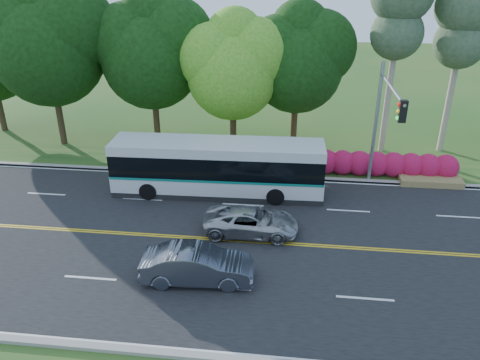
# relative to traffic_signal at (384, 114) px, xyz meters

# --- Properties ---
(ground) EXTENTS (120.00, 120.00, 0.00)m
(ground) POSITION_rel_traffic_signal_xyz_m (-6.49, -5.40, -4.67)
(ground) COLOR #24551C
(ground) RESTS_ON ground
(road) EXTENTS (60.00, 14.00, 0.02)m
(road) POSITION_rel_traffic_signal_xyz_m (-6.49, -5.40, -4.66)
(road) COLOR black
(road) RESTS_ON ground
(curb_north) EXTENTS (60.00, 0.30, 0.15)m
(curb_north) POSITION_rel_traffic_signal_xyz_m (-6.49, 1.75, -4.60)
(curb_north) COLOR gray
(curb_north) RESTS_ON ground
(curb_south) EXTENTS (60.00, 0.30, 0.15)m
(curb_south) POSITION_rel_traffic_signal_xyz_m (-6.49, -12.55, -4.60)
(curb_south) COLOR gray
(curb_south) RESTS_ON ground
(grass_verge) EXTENTS (60.00, 4.00, 0.10)m
(grass_verge) POSITION_rel_traffic_signal_xyz_m (-6.49, 3.60, -4.62)
(grass_verge) COLOR #24551C
(grass_verge) RESTS_ON ground
(lane_markings) EXTENTS (57.60, 13.82, 0.00)m
(lane_markings) POSITION_rel_traffic_signal_xyz_m (-6.59, -5.40, -4.65)
(lane_markings) COLOR gold
(lane_markings) RESTS_ON road
(tree_row) EXTENTS (44.70, 9.10, 13.84)m
(tree_row) POSITION_rel_traffic_signal_xyz_m (-11.65, 6.73, 2.06)
(tree_row) COLOR #332516
(tree_row) RESTS_ON ground
(bougainvillea_hedge) EXTENTS (9.50, 2.25, 1.50)m
(bougainvillea_hedge) POSITION_rel_traffic_signal_xyz_m (0.69, 2.75, -3.95)
(bougainvillea_hedge) COLOR #A70D37
(bougainvillea_hedge) RESTS_ON ground
(traffic_signal) EXTENTS (0.42, 6.10, 7.00)m
(traffic_signal) POSITION_rel_traffic_signal_xyz_m (0.00, 0.00, 0.00)
(traffic_signal) COLOR gray
(traffic_signal) RESTS_ON ground
(transit_bus) EXTENTS (11.49, 2.79, 2.99)m
(transit_bus) POSITION_rel_traffic_signal_xyz_m (-8.55, -0.62, -3.17)
(transit_bus) COLOR silver
(transit_bus) RESTS_ON road
(sedan) EXTENTS (4.59, 1.90, 1.48)m
(sedan) POSITION_rel_traffic_signal_xyz_m (-8.09, -8.52, -3.91)
(sedan) COLOR #525764
(sedan) RESTS_ON road
(suv) EXTENTS (4.51, 2.12, 1.25)m
(suv) POSITION_rel_traffic_signal_xyz_m (-6.30, -4.67, -4.03)
(suv) COLOR #ADAFB2
(suv) RESTS_ON road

